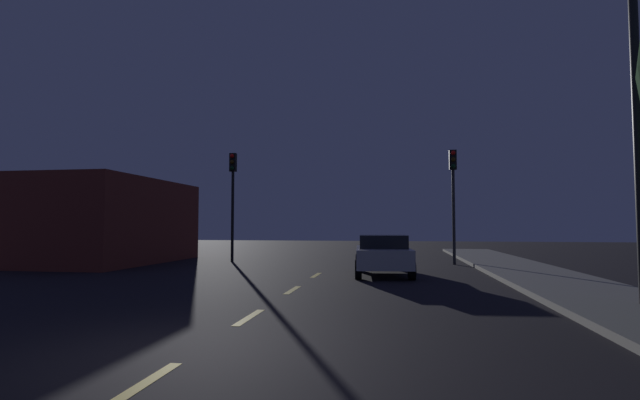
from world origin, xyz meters
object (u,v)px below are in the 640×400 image
object	(u,v)px
traffic_signal_left	(233,186)
street_lamp_right	(622,86)
traffic_signal_right	(453,184)
car_stopped_ahead	(383,254)

from	to	relation	value
traffic_signal_left	street_lamp_right	world-z (taller)	street_lamp_right
traffic_signal_left	street_lamp_right	bearing A→B (deg)	-41.33
traffic_signal_right	street_lamp_right	size ratio (longest dim) A/B	0.66
traffic_signal_right	traffic_signal_left	bearing A→B (deg)	180.00
traffic_signal_left	street_lamp_right	distance (m)	16.77
traffic_signal_right	car_stopped_ahead	distance (m)	6.47
traffic_signal_right	street_lamp_right	distance (m)	11.31
traffic_signal_right	car_stopped_ahead	bearing A→B (deg)	-121.81
traffic_signal_right	car_stopped_ahead	xyz separation A→B (m)	(-3.06, -4.93, -2.88)
car_stopped_ahead	street_lamp_right	xyz separation A→B (m)	(5.20, -6.12, 3.96)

